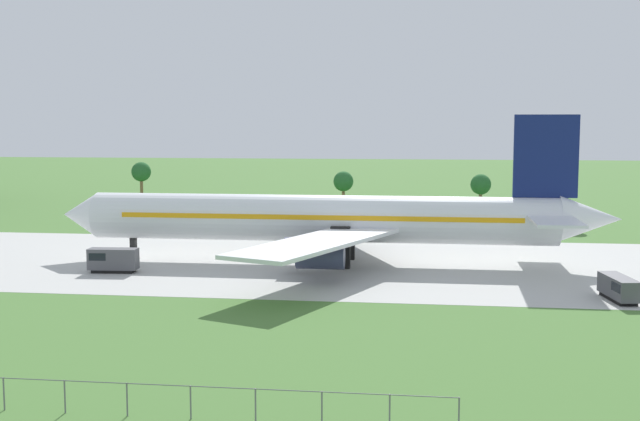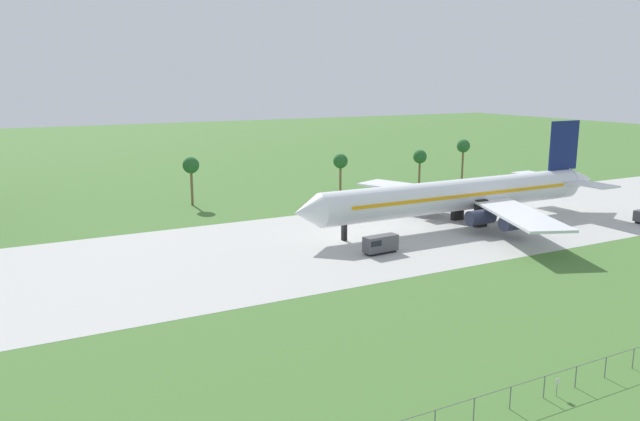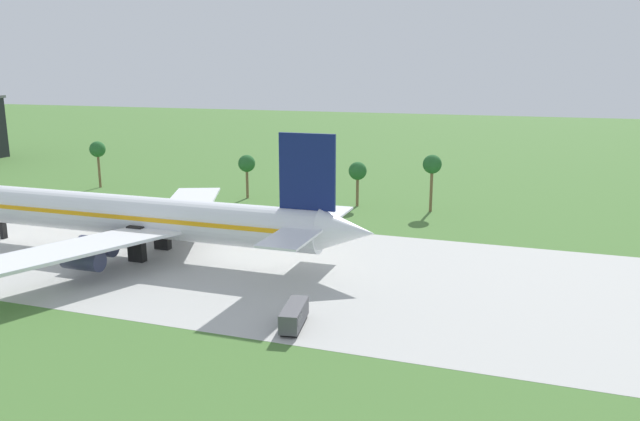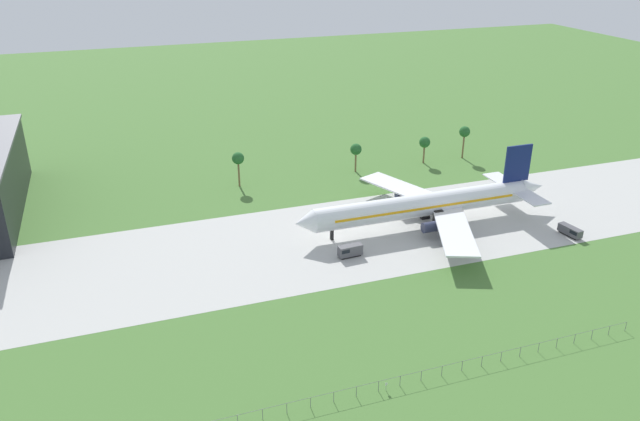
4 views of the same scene
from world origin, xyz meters
The scene contains 6 objects.
ground_plane centered at (0.00, 0.00, 0.00)m, with size 600.00×600.00×0.00m, color #477233.
taxiway_strip centered at (0.00, 0.00, 0.01)m, with size 320.00×44.00×0.02m.
jet_airliner centered at (26.42, -0.04, 5.72)m, with size 71.32×55.40×18.89m.
baggage_tug centered at (0.82, -9.70, 1.55)m, with size 5.95×2.36×2.91m.
catering_van centered at (57.47, -17.94, 1.32)m, with size 2.99×6.65×2.45m.
palm_tree_row centered at (29.83, 42.13, 7.98)m, with size 80.13×3.60×11.04m.
Camera 1 is at (37.81, -100.43, 17.83)m, focal length 45.00 mm.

